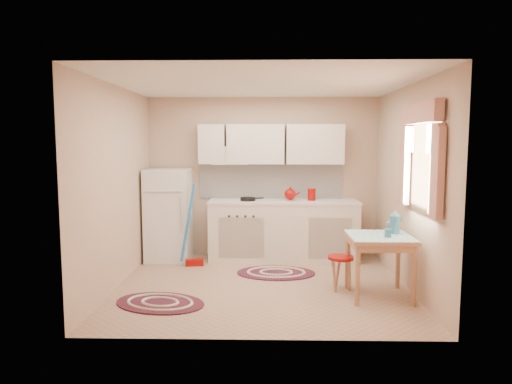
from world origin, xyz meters
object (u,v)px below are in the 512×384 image
table (379,266)px  base_cabinets (283,231)px  fridge (169,215)px  stool (340,273)px

table → base_cabinets: bearing=122.0°
fridge → table: size_ratio=1.94×
base_cabinets → table: (1.05, -1.68, -0.08)m
fridge → table: 3.27m
base_cabinets → stool: base_cabinets is taller
table → stool: (-0.41, 0.23, -0.15)m
fridge → table: bearing=-30.2°
base_cabinets → stool: (0.64, -1.45, -0.23)m
stool → table: bearing=-29.5°
fridge → base_cabinets: bearing=1.6°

